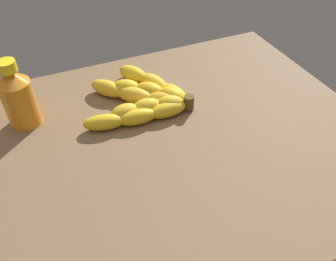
# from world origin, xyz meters

# --- Properties ---
(ground_plane) EXTENTS (0.88, 0.60, 0.04)m
(ground_plane) POSITION_xyz_m (0.00, 0.00, -0.02)
(ground_plane) COLOR brown
(banana_bunch) EXTENTS (0.22, 0.20, 0.04)m
(banana_bunch) POSITION_xyz_m (0.05, 0.11, 0.02)
(banana_bunch) COLOR yellow
(banana_bunch) RESTS_ON ground_plane
(honey_bottle) EXTENTS (0.06, 0.06, 0.13)m
(honey_bottle) POSITION_xyz_m (-0.18, 0.15, 0.06)
(honey_bottle) COLOR orange
(honey_bottle) RESTS_ON ground_plane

